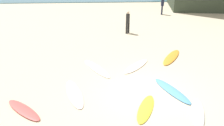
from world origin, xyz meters
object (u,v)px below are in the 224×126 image
(surfboard_2, at_px, (136,66))
(surfboard_4, at_px, (146,109))
(surfboard_1, at_px, (74,94))
(surfboard_3, at_px, (171,57))
(surfboard_0, at_px, (24,110))
(surfboard_6, at_px, (172,90))
(surfboard_5, at_px, (97,68))
(surfboard_7, at_px, (198,113))
(beachgoer_near, at_px, (128,21))
(beachgoer_mid, at_px, (162,4))

(surfboard_2, height_order, surfboard_4, same)
(surfboard_1, distance_m, surfboard_3, 6.40)
(surfboard_0, distance_m, surfboard_6, 6.25)
(surfboard_2, relative_size, surfboard_5, 0.88)
(surfboard_7, height_order, beachgoer_near, beachgoer_near)
(surfboard_6, relative_size, surfboard_7, 1.18)
(surfboard_7, bearing_deg, surfboard_4, -173.64)
(surfboard_0, relative_size, surfboard_1, 0.84)
(surfboard_4, bearing_deg, beachgoer_mid, 96.25)
(surfboard_4, distance_m, surfboard_5, 4.16)
(surfboard_7, bearing_deg, surfboard_1, 178.84)
(surfboard_3, distance_m, surfboard_6, 3.76)
(surfboard_2, xyz_separation_m, surfboard_4, (-0.17, -3.86, -0.00))
(surfboard_1, xyz_separation_m, surfboard_4, (2.89, -1.26, 0.00))
(surfboard_6, bearing_deg, beachgoer_near, -105.48)
(surfboard_5, distance_m, surfboard_7, 5.62)
(surfboard_5, distance_m, beachgoer_near, 6.35)
(surfboard_3, distance_m, beachgoer_mid, 10.37)
(surfboard_4, xyz_separation_m, surfboard_5, (-1.94, 3.68, -0.00))
(surfboard_4, bearing_deg, beachgoer_near, 109.85)
(surfboard_1, bearing_deg, surfboard_3, 18.35)
(surfboard_1, bearing_deg, beachgoer_near, 52.43)
(surfboard_1, bearing_deg, surfboard_7, -35.20)
(surfboard_0, height_order, surfboard_6, surfboard_0)
(surfboard_6, distance_m, beachgoer_near, 8.39)
(surfboard_0, height_order, surfboard_2, surfboard_0)
(surfboard_3, height_order, beachgoer_mid, beachgoer_mid)
(surfboard_3, relative_size, beachgoer_near, 1.51)
(surfboard_0, xyz_separation_m, surfboard_1, (1.86, 1.12, -0.01))
(surfboard_5, height_order, beachgoer_near, beachgoer_near)
(surfboard_3, xyz_separation_m, beachgoer_mid, (1.82, 10.17, 0.93))
(surfboard_1, height_order, surfboard_5, same)
(surfboard_0, bearing_deg, beachgoer_near, -164.66)
(surfboard_0, relative_size, surfboard_3, 0.82)
(surfboard_6, distance_m, surfboard_7, 1.75)
(surfboard_5, bearing_deg, surfboard_6, 114.37)
(surfboard_4, xyz_separation_m, beachgoer_near, (0.32, 9.55, 0.89))
(surfboard_7, distance_m, beachgoer_near, 10.11)
(surfboard_7, distance_m, beachgoer_mid, 15.65)
(beachgoer_mid, bearing_deg, surfboard_2, 177.82)
(surfboard_2, relative_size, surfboard_7, 1.08)
(surfboard_1, bearing_deg, surfboard_6, -16.20)
(surfboard_0, distance_m, beachgoer_near, 10.73)
(surfboard_3, bearing_deg, surfboard_4, -84.03)
(surfboard_4, bearing_deg, surfboard_7, 10.47)
(surfboard_7, relative_size, beachgoer_mid, 1.17)
(surfboard_4, relative_size, beachgoer_mid, 1.15)
(beachgoer_mid, bearing_deg, surfboard_7, -170.77)
(beachgoer_near, bearing_deg, surfboard_2, -128.61)
(surfboard_6, height_order, surfboard_7, surfboard_6)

